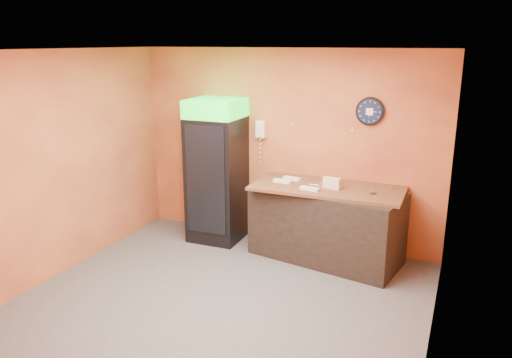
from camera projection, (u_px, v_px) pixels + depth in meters
The scene contains 15 objects.
floor at pixel (225, 299), 5.79m from camera, with size 4.50×4.50×0.00m, color #47474C.
back_wall at pixel (286, 148), 7.18m from camera, with size 4.50×0.02×2.80m, color #D5793C.
left_wall at pixel (63, 163), 6.27m from camera, with size 0.02×4.00×2.80m, color #D5793C.
right_wall at pixel (442, 210), 4.55m from camera, with size 0.02×4.00×2.80m, color #D5793C.
ceiling at pixel (220, 50), 5.04m from camera, with size 4.50×4.00×0.02m, color white.
beverage_cooler at pixel (216, 173), 7.29m from camera, with size 0.75×0.76×2.10m.
prep_counter at pixel (326, 224), 6.75m from camera, with size 1.97×0.88×0.99m, color black.
wall_clock at pixel (370, 111), 6.55m from camera, with size 0.37×0.06×0.37m.
wall_phone at pixel (261, 129), 7.21m from camera, with size 0.13×0.11×0.25m.
butcher_paper at pixel (328, 188), 6.61m from camera, with size 1.98×0.92×0.04m, color brown.
sub_roll_stack at pixel (332, 183), 6.49m from camera, with size 0.24×0.12×0.15m.
wrapped_sandwich_left at pixel (282, 181), 6.79m from camera, with size 0.25×0.10×0.04m, color silver.
wrapped_sandwich_mid at pixel (310, 189), 6.44m from camera, with size 0.25×0.10×0.04m, color silver.
wrapped_sandwich_right at pixel (292, 179), 6.91m from camera, with size 0.25×0.10×0.04m, color silver.
kitchen_tool at pixel (321, 184), 6.60m from camera, with size 0.06×0.06×0.06m, color silver.
Camera 1 is at (2.39, -4.63, 2.89)m, focal length 35.00 mm.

